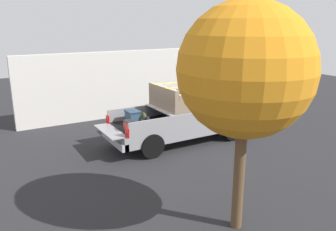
% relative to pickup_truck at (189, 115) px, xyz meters
% --- Properties ---
extents(ground_plane, '(40.00, 40.00, 0.00)m').
position_rel_pickup_truck_xyz_m(ground_plane, '(-0.36, -0.00, -0.97)').
color(ground_plane, '#262628').
extents(pickup_truck, '(6.05, 2.06, 2.23)m').
position_rel_pickup_truck_xyz_m(pickup_truck, '(0.00, 0.00, 0.00)').
color(pickup_truck, gray).
rests_on(pickup_truck, ground_plane).
extents(building_facade, '(10.23, 0.36, 3.12)m').
position_rel_pickup_truck_xyz_m(building_facade, '(-0.60, 4.64, 0.59)').
color(building_facade, silver).
rests_on(building_facade, ground_plane).
extents(tree_background, '(2.75, 2.75, 4.89)m').
position_rel_pickup_truck_xyz_m(tree_background, '(-2.32, -5.38, 2.53)').
color(tree_background, brown).
rests_on(tree_background, ground_plane).
extents(trash_can, '(0.60, 0.60, 0.98)m').
position_rel_pickup_truck_xyz_m(trash_can, '(2.84, 3.12, -0.47)').
color(trash_can, '#2D2D33').
rests_on(trash_can, ground_plane).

